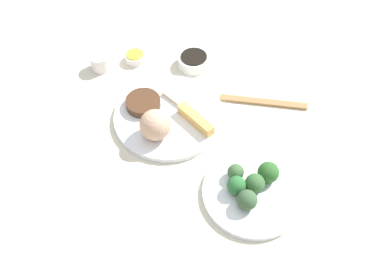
# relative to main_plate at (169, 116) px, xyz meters

# --- Properties ---
(tabletop) EXTENTS (2.20, 2.20, 0.02)m
(tabletop) POSITION_rel_main_plate_xyz_m (-0.01, -0.01, -0.02)
(tabletop) COLOR beige
(tabletop) RESTS_ON ground
(main_plate) EXTENTS (0.29, 0.29, 0.02)m
(main_plate) POSITION_rel_main_plate_xyz_m (0.00, 0.00, 0.00)
(main_plate) COLOR white
(main_plate) RESTS_ON tabletop
(rice_scoop) EXTENTS (0.08, 0.08, 0.08)m
(rice_scoop) POSITION_rel_main_plate_xyz_m (0.07, 0.02, 0.05)
(rice_scoop) COLOR tan
(rice_scoop) RESTS_ON main_plate
(spring_roll) EXTENTS (0.05, 0.12, 0.03)m
(spring_roll) POSITION_rel_main_plate_xyz_m (-0.02, 0.07, 0.02)
(spring_roll) COLOR #DCA955
(spring_roll) RESTS_ON main_plate
(crab_rangoon_wonton) EXTENTS (0.08, 0.08, 0.01)m
(crab_rangoon_wonton) POSITION_rel_main_plate_xyz_m (-0.07, -0.02, 0.01)
(crab_rangoon_wonton) COLOR beige
(crab_rangoon_wonton) RESTS_ON main_plate
(stir_fry_heap) EXTENTS (0.09, 0.09, 0.02)m
(stir_fry_heap) POSITION_rel_main_plate_xyz_m (0.02, -0.07, 0.02)
(stir_fry_heap) COLOR #4C2F1B
(stir_fry_heap) RESTS_ON main_plate
(broccoli_plate) EXTENTS (0.23, 0.23, 0.01)m
(broccoli_plate) POSITION_rel_main_plate_xyz_m (0.06, 0.30, -0.00)
(broccoli_plate) COLOR white
(broccoli_plate) RESTS_ON tabletop
(broccoli_floret_0) EXTENTS (0.05, 0.05, 0.05)m
(broccoli_floret_0) POSITION_rel_main_plate_xyz_m (0.10, 0.31, 0.03)
(broccoli_floret_0) COLOR #385636
(broccoli_floret_0) RESTS_ON broccoli_plate
(broccoli_floret_1) EXTENTS (0.04, 0.04, 0.04)m
(broccoli_floret_1) POSITION_rel_main_plate_xyz_m (0.09, 0.27, 0.03)
(broccoli_floret_1) COLOR #2B6731
(broccoli_floret_1) RESTS_ON broccoli_plate
(broccoli_floret_2) EXTENTS (0.05, 0.05, 0.05)m
(broccoli_floret_2) POSITION_rel_main_plate_xyz_m (0.06, 0.30, 0.03)
(broccoli_floret_2) COLOR #366132
(broccoli_floret_2) RESTS_ON broccoli_plate
(broccoli_floret_3) EXTENTS (0.05, 0.05, 0.05)m
(broccoli_floret_3) POSITION_rel_main_plate_xyz_m (0.01, 0.31, 0.03)
(broccoli_floret_3) COLOR #2C5F26
(broccoli_floret_3) RESTS_ON broccoli_plate
(broccoli_floret_4) EXTENTS (0.04, 0.04, 0.04)m
(broccoli_floret_4) POSITION_rel_main_plate_xyz_m (0.05, 0.24, 0.03)
(broccoli_floret_4) COLOR #3C6135
(broccoli_floret_4) RESTS_ON broccoli_plate
(soy_sauce_bowl) EXTENTS (0.09, 0.09, 0.03)m
(soy_sauce_bowl) POSITION_rel_main_plate_xyz_m (-0.20, -0.07, 0.01)
(soy_sauce_bowl) COLOR white
(soy_sauce_bowl) RESTS_ON tabletop
(soy_sauce_bowl_liquid) EXTENTS (0.08, 0.08, 0.00)m
(soy_sauce_bowl_liquid) POSITION_rel_main_plate_xyz_m (-0.20, -0.07, 0.02)
(soy_sauce_bowl_liquid) COLOR black
(soy_sauce_bowl_liquid) RESTS_ON soy_sauce_bowl
(sauce_ramekin_hot_mustard) EXTENTS (0.06, 0.06, 0.02)m
(sauce_ramekin_hot_mustard) POSITION_rel_main_plate_xyz_m (-0.11, -0.22, 0.00)
(sauce_ramekin_hot_mustard) COLOR white
(sauce_ramekin_hot_mustard) RESTS_ON tabletop
(sauce_ramekin_hot_mustard_liquid) EXTENTS (0.05, 0.05, 0.00)m
(sauce_ramekin_hot_mustard_liquid) POSITION_rel_main_plate_xyz_m (-0.11, -0.22, 0.02)
(sauce_ramekin_hot_mustard_liquid) COLOR yellow
(sauce_ramekin_hot_mustard_liquid) RESTS_ON sauce_ramekin_hot_mustard
(teacup) EXTENTS (0.06, 0.06, 0.05)m
(teacup) POSITION_rel_main_plate_xyz_m (-0.03, -0.28, 0.02)
(teacup) COLOR silver
(teacup) RESTS_ON tabletop
(chopsticks_pair) EXTENTS (0.13, 0.22, 0.01)m
(chopsticks_pair) POSITION_rel_main_plate_xyz_m (-0.20, 0.17, -0.00)
(chopsticks_pair) COLOR #9C7142
(chopsticks_pair) RESTS_ON tabletop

